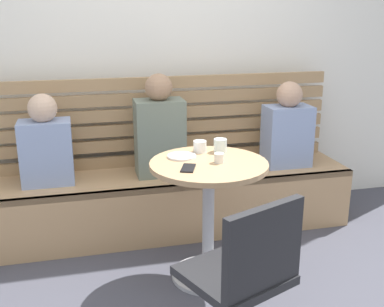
{
  "coord_description": "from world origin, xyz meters",
  "views": [
    {
      "loc": [
        -0.59,
        -1.96,
        1.58
      ],
      "look_at": [
        0.06,
        0.66,
        0.75
      ],
      "focal_mm": 44.25,
      "sensor_mm": 36.0,
      "label": 1
    }
  ],
  "objects_px": {
    "white_chair": "(244,282)",
    "plate_small": "(182,156)",
    "person_child_middle": "(287,129)",
    "phone_on_table": "(188,168)",
    "booth_bench": "(166,202)",
    "cafe_table": "(208,198)",
    "cup_glass_short": "(220,145)",
    "person_child_left": "(46,145)",
    "cup_espresso_small": "(219,158)",
    "cup_ceramic_white": "(200,146)",
    "person_adult": "(160,131)"
  },
  "relations": [
    {
      "from": "white_chair",
      "to": "person_child_left",
      "type": "xyz_separation_m",
      "value": [
        -0.85,
        1.52,
        0.24
      ]
    },
    {
      "from": "cup_glass_short",
      "to": "phone_on_table",
      "type": "bearing_deg",
      "value": -134.55
    },
    {
      "from": "person_child_left",
      "to": "cup_ceramic_white",
      "type": "bearing_deg",
      "value": -28.49
    },
    {
      "from": "cup_espresso_small",
      "to": "phone_on_table",
      "type": "xyz_separation_m",
      "value": [
        -0.19,
        -0.06,
        -0.02
      ]
    },
    {
      "from": "person_adult",
      "to": "person_child_left",
      "type": "xyz_separation_m",
      "value": [
        -0.77,
        0.0,
        -0.05
      ]
    },
    {
      "from": "cup_glass_short",
      "to": "person_child_left",
      "type": "bearing_deg",
      "value": 153.48
    },
    {
      "from": "person_child_middle",
      "to": "booth_bench",
      "type": "bearing_deg",
      "value": 179.28
    },
    {
      "from": "booth_bench",
      "to": "person_adult",
      "type": "height_order",
      "value": "person_adult"
    },
    {
      "from": "person_child_left",
      "to": "plate_small",
      "type": "bearing_deg",
      "value": -35.97
    },
    {
      "from": "person_child_middle",
      "to": "plate_small",
      "type": "relative_size",
      "value": 3.74
    },
    {
      "from": "plate_small",
      "to": "cafe_table",
      "type": "bearing_deg",
      "value": -45.75
    },
    {
      "from": "person_child_left",
      "to": "person_child_middle",
      "type": "distance_m",
      "value": 1.73
    },
    {
      "from": "booth_bench",
      "to": "white_chair",
      "type": "distance_m",
      "value": 1.52
    },
    {
      "from": "cafe_table",
      "to": "person_adult",
      "type": "relative_size",
      "value": 1.03
    },
    {
      "from": "booth_bench",
      "to": "person_adult",
      "type": "relative_size",
      "value": 3.75
    },
    {
      "from": "white_chair",
      "to": "plate_small",
      "type": "height_order",
      "value": "white_chair"
    },
    {
      "from": "person_adult",
      "to": "phone_on_table",
      "type": "relative_size",
      "value": 5.14
    },
    {
      "from": "cup_glass_short",
      "to": "white_chair",
      "type": "bearing_deg",
      "value": -101.25
    },
    {
      "from": "booth_bench",
      "to": "phone_on_table",
      "type": "distance_m",
      "value": 0.94
    },
    {
      "from": "person_child_left",
      "to": "person_child_middle",
      "type": "xyz_separation_m",
      "value": [
        1.73,
        -0.03,
        0.01
      ]
    },
    {
      "from": "booth_bench",
      "to": "cup_ceramic_white",
      "type": "height_order",
      "value": "cup_ceramic_white"
    },
    {
      "from": "cup_espresso_small",
      "to": "person_adult",
      "type": "bearing_deg",
      "value": 106.1
    },
    {
      "from": "person_child_middle",
      "to": "phone_on_table",
      "type": "height_order",
      "value": "person_child_middle"
    },
    {
      "from": "white_chair",
      "to": "plate_small",
      "type": "bearing_deg",
      "value": 93.35
    },
    {
      "from": "cafe_table",
      "to": "plate_small",
      "type": "bearing_deg",
      "value": 134.25
    },
    {
      "from": "person_child_left",
      "to": "cup_ceramic_white",
      "type": "distance_m",
      "value": 1.06
    },
    {
      "from": "person_child_middle",
      "to": "cup_glass_short",
      "type": "bearing_deg",
      "value": -143.77
    },
    {
      "from": "cafe_table",
      "to": "white_chair",
      "type": "height_order",
      "value": "white_chair"
    },
    {
      "from": "person_adult",
      "to": "cup_glass_short",
      "type": "bearing_deg",
      "value": -61.71
    },
    {
      "from": "white_chair",
      "to": "cup_espresso_small",
      "type": "xyz_separation_m",
      "value": [
        0.13,
        0.79,
        0.3
      ]
    },
    {
      "from": "person_adult",
      "to": "person_child_left",
      "type": "height_order",
      "value": "person_adult"
    },
    {
      "from": "cup_ceramic_white",
      "to": "phone_on_table",
      "type": "xyz_separation_m",
      "value": [
        -0.14,
        -0.29,
        -0.03
      ]
    },
    {
      "from": "cup_espresso_small",
      "to": "phone_on_table",
      "type": "distance_m",
      "value": 0.21
    },
    {
      "from": "cafe_table",
      "to": "cup_espresso_small",
      "type": "height_order",
      "value": "cup_espresso_small"
    },
    {
      "from": "cup_glass_short",
      "to": "cafe_table",
      "type": "bearing_deg",
      "value": -123.79
    },
    {
      "from": "cup_ceramic_white",
      "to": "plate_small",
      "type": "bearing_deg",
      "value": -149.75
    },
    {
      "from": "person_child_middle",
      "to": "cup_glass_short",
      "type": "xyz_separation_m",
      "value": [
        -0.68,
        -0.5,
        0.06
      ]
    },
    {
      "from": "cafe_table",
      "to": "cup_ceramic_white",
      "type": "xyz_separation_m",
      "value": [
        0.0,
        0.21,
        0.26
      ]
    },
    {
      "from": "phone_on_table",
      "to": "person_child_middle",
      "type": "bearing_deg",
      "value": -119.84
    },
    {
      "from": "booth_bench",
      "to": "cup_glass_short",
      "type": "relative_size",
      "value": 33.75
    },
    {
      "from": "booth_bench",
      "to": "cafe_table",
      "type": "relative_size",
      "value": 3.65
    },
    {
      "from": "cup_espresso_small",
      "to": "phone_on_table",
      "type": "relative_size",
      "value": 0.4
    },
    {
      "from": "person_child_middle",
      "to": "phone_on_table",
      "type": "bearing_deg",
      "value": -140.91
    },
    {
      "from": "cafe_table",
      "to": "cup_glass_short",
      "type": "distance_m",
      "value": 0.34
    },
    {
      "from": "plate_small",
      "to": "phone_on_table",
      "type": "height_order",
      "value": "plate_small"
    },
    {
      "from": "cafe_table",
      "to": "phone_on_table",
      "type": "distance_m",
      "value": 0.28
    },
    {
      "from": "booth_bench",
      "to": "cup_ceramic_white",
      "type": "bearing_deg",
      "value": -75.92
    },
    {
      "from": "cafe_table",
      "to": "person_child_left",
      "type": "height_order",
      "value": "person_child_left"
    },
    {
      "from": "cafe_table",
      "to": "person_child_middle",
      "type": "bearing_deg",
      "value": 40.4
    },
    {
      "from": "cafe_table",
      "to": "person_child_left",
      "type": "xyz_separation_m",
      "value": [
        -0.93,
        0.71,
        0.19
      ]
    }
  ]
}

